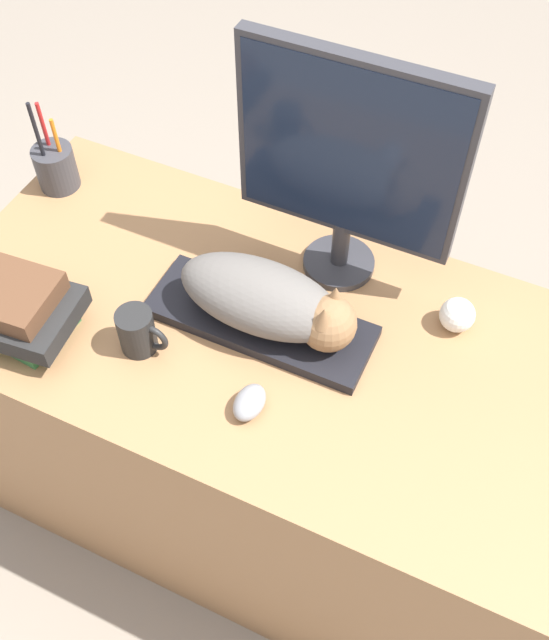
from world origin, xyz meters
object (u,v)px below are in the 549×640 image
Objects in this scene: keyboard at (260,321)px; coffee_mug at (138,332)px; pen_cup at (56,166)px; cat at (272,301)px; monitor at (349,159)px; book_stack at (18,310)px; computer_mouse at (249,402)px; baseball at (457,315)px.

coffee_mug is (-0.18, -0.15, 0.04)m from keyboard.
keyboard is at bearing -16.11° from pen_cup.
coffee_mug is at bearing -145.27° from cat.
book_stack is at bearing -139.93° from monitor.
keyboard is at bearing 180.00° from cat.
book_stack is at bearing -177.02° from computer_mouse.
keyboard is 1.90× the size of book_stack.
cat reaches higher than computer_mouse.
baseball is (0.94, -0.01, -0.02)m from pen_cup.
cat is 0.48m from book_stack.
pen_cup is at bearing -176.89° from monitor.
keyboard is 0.62m from pen_cup.
pen_cup is at bearing 142.27° from coffee_mug.
computer_mouse reaches higher than keyboard.
pen_cup reaches higher than baseball.
pen_cup is (-0.41, 0.32, 0.01)m from coffee_mug.
book_stack reaches higher than baseball.
coffee_mug is 0.52m from pen_cup.
baseball is at bearing 25.70° from book_stack.
monitor is (0.06, 0.21, 0.20)m from cat.
cat is at bearing 34.73° from coffee_mug.
keyboard is 0.19m from computer_mouse.
coffee_mug reaches higher than baseball.
baseball is (0.53, 0.30, -0.01)m from coffee_mug.
computer_mouse is 1.16× the size of baseball.
monitor is at bearing 74.79° from cat.
coffee_mug is at bearing -126.98° from monitor.
computer_mouse is at bearing -92.34° from monitor.
monitor is at bearing 3.11° from pen_cup.
pen_cup is (-0.67, -0.04, -0.23)m from monitor.
monitor reaches higher than baseball.
baseball is 0.84m from book_stack.
computer_mouse is at bearing -129.60° from baseball.
coffee_mug is at bearing -150.24° from baseball.
pen_cup is at bearing 163.89° from keyboard.
keyboard is at bearing 26.63° from book_stack.
book_stack is at bearing -164.97° from coffee_mug.
coffee_mug is (-0.21, -0.15, -0.04)m from cat.
baseball is at bearing 24.57° from keyboard.
computer_mouse is 0.44m from baseball.
keyboard is 0.46m from book_stack.
cat is 3.46× the size of coffee_mug.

